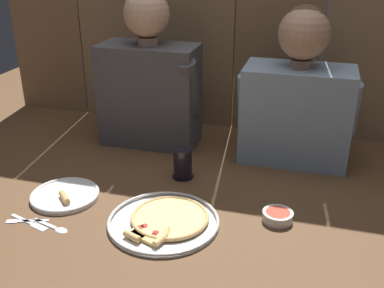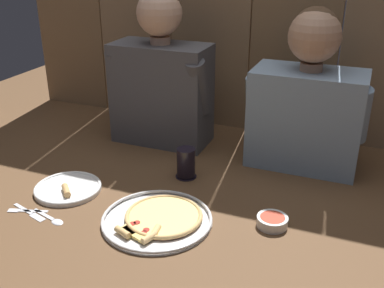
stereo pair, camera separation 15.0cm
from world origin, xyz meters
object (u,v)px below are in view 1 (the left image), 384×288
object	(u,v)px
drinking_glass	(183,164)
diner_left	(149,77)
dipping_bowl	(278,215)
pizza_tray	(165,221)
diner_right	(298,95)
dinner_plate	(65,195)

from	to	relation	value
drinking_glass	diner_left	distance (m)	0.42
drinking_glass	diner_left	xyz separation A→B (m)	(-0.22, 0.27, 0.23)
drinking_glass	dipping_bowl	size ratio (longest dim) A/B	1.18
drinking_glass	dipping_bowl	distance (m)	0.41
pizza_tray	diner_right	xyz separation A→B (m)	(0.34, 0.57, 0.25)
dinner_plate	diner_right	size ratio (longest dim) A/B	0.39
dinner_plate	dipping_bowl	xyz separation A→B (m)	(0.70, 0.06, 0.01)
dinner_plate	diner_left	size ratio (longest dim) A/B	0.36
dinner_plate	diner_right	xyz separation A→B (m)	(0.71, 0.52, 0.25)
dinner_plate	drinking_glass	bearing A→B (deg)	36.13
diner_left	drinking_glass	bearing A→B (deg)	-50.58
dipping_bowl	diner_left	bearing A→B (deg)	142.00
pizza_tray	drinking_glass	bearing A→B (deg)	96.60
dinner_plate	diner_left	distance (m)	0.60
pizza_tray	diner_right	world-z (taller)	diner_right
pizza_tray	diner_right	bearing A→B (deg)	59.55
dinner_plate	diner_left	xyz separation A→B (m)	(0.12, 0.52, 0.28)
drinking_glass	diner_right	world-z (taller)	diner_right
dinner_plate	drinking_glass	world-z (taller)	drinking_glass
drinking_glass	diner_right	size ratio (longest dim) A/B	0.19
drinking_glass	dipping_bowl	xyz separation A→B (m)	(0.36, -0.19, -0.04)
pizza_tray	diner_left	world-z (taller)	diner_left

